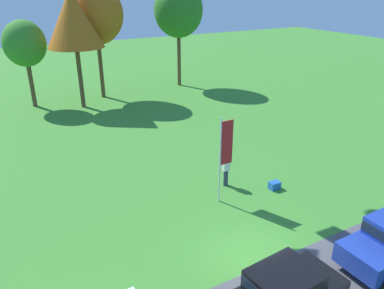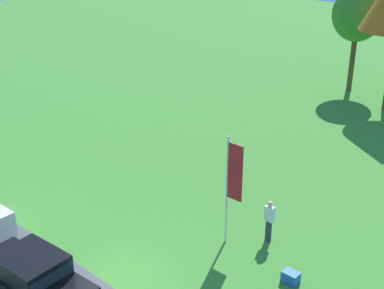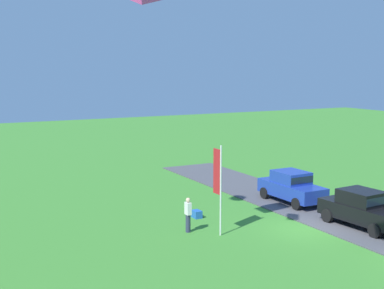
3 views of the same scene
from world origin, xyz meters
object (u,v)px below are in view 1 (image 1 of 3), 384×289
(cooler_box, at_px, (274,185))
(tree_lone_near, at_px, (73,19))
(person_watching_sky, at_px, (226,170))
(tree_right_of_center, at_px, (96,14))
(tree_far_right, at_px, (25,44))
(flag_banner, at_px, (224,149))
(tree_center_back, at_px, (178,10))

(cooler_box, bearing_deg, tree_lone_near, 104.92)
(person_watching_sky, height_order, tree_right_of_center, tree_right_of_center)
(tree_far_right, distance_m, tree_right_of_center, 6.37)
(tree_far_right, xyz_separation_m, tree_lone_near, (3.61, -2.23, 1.96))
(person_watching_sky, relative_size, flag_banner, 0.39)
(tree_lone_near, xyz_separation_m, flag_banner, (2.08, -18.40, -4.46))
(tree_far_right, bearing_deg, cooler_box, -67.71)
(tree_lone_near, bearing_deg, tree_far_right, 148.34)
(person_watching_sky, distance_m, cooler_box, 2.62)
(tree_center_back, distance_m, flag_banner, 23.02)
(person_watching_sky, distance_m, tree_center_back, 22.13)
(tree_lone_near, distance_m, flag_banner, 19.04)
(person_watching_sky, distance_m, tree_right_of_center, 20.44)
(person_watching_sky, relative_size, tree_lone_near, 0.18)
(tree_far_right, height_order, flag_banner, tree_far_right)
(tree_lone_near, height_order, flag_banner, tree_lone_near)
(tree_lone_near, distance_m, tree_right_of_center, 3.21)
(tree_far_right, xyz_separation_m, flag_banner, (5.69, -20.62, -2.50))
(tree_far_right, relative_size, flag_banner, 1.65)
(tree_lone_near, xyz_separation_m, cooler_box, (5.01, -18.82, -7.01))
(tree_far_right, relative_size, tree_center_back, 0.72)
(tree_right_of_center, bearing_deg, cooler_box, -82.92)
(tree_center_back, bearing_deg, person_watching_sky, -111.04)
(tree_lone_near, relative_size, tree_center_back, 0.95)
(flag_banner, bearing_deg, tree_right_of_center, 89.07)
(tree_center_back, relative_size, cooler_box, 17.82)
(tree_lone_near, xyz_separation_m, tree_right_of_center, (2.41, 2.12, 0.10))
(flag_banner, bearing_deg, tree_center_back, 67.78)
(tree_lone_near, height_order, tree_center_back, tree_center_back)
(tree_far_right, relative_size, tree_right_of_center, 0.72)
(tree_center_back, bearing_deg, tree_far_right, -178.96)
(tree_far_right, distance_m, tree_center_back, 14.38)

